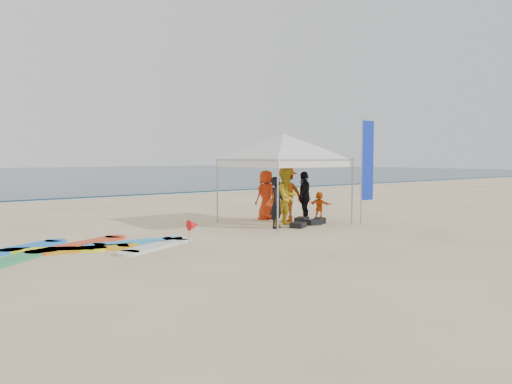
{
  "coord_description": "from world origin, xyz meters",
  "views": [
    {
      "loc": [
        -7.85,
        -8.96,
        2.22
      ],
      "look_at": [
        1.06,
        2.6,
        1.2
      ],
      "focal_mm": 35.0,
      "sensor_mm": 36.0,
      "label": 1
    }
  ],
  "objects": [
    {
      "name": "ground",
      "position": [
        0.0,
        0.0,
        0.0
      ],
      "size": [
        120.0,
        120.0,
        0.0
      ],
      "primitive_type": "plane",
      "color": "beige",
      "rests_on": "ground"
    },
    {
      "name": "shoreline_foam",
      "position": [
        0.0,
        18.2,
        0.0
      ],
      "size": [
        160.0,
        1.2,
        0.01
      ],
      "primitive_type": "cube",
      "color": "silver",
      "rests_on": "ground"
    },
    {
      "name": "person_black_a",
      "position": [
        2.12,
        2.9,
        0.8
      ],
      "size": [
        0.7,
        0.64,
        1.61
      ],
      "primitive_type": "imported",
      "rotation": [
        0.0,
        0.0,
        0.58
      ],
      "color": "black",
      "rests_on": "ground"
    },
    {
      "name": "person_yellow",
      "position": [
        2.8,
        3.21,
        0.93
      ],
      "size": [
        1.0,
        0.82,
        1.87
      ],
      "primitive_type": "imported",
      "rotation": [
        0.0,
        0.0,
        0.14
      ],
      "color": "gold",
      "rests_on": "ground"
    },
    {
      "name": "person_orange_a",
      "position": [
        3.39,
        3.9,
        0.96
      ],
      "size": [
        1.37,
        0.98,
        1.91
      ],
      "primitive_type": "imported",
      "rotation": [
        0.0,
        0.0,
        2.9
      ],
      "color": "#C55611",
      "rests_on": "ground"
    },
    {
      "name": "person_black_b",
      "position": [
        3.78,
        3.42,
        0.87
      ],
      "size": [
        1.09,
        0.89,
        1.74
      ],
      "primitive_type": "imported",
      "rotation": [
        0.0,
        0.0,
        3.69
      ],
      "color": "black",
      "rests_on": "ground"
    },
    {
      "name": "person_orange_b",
      "position": [
        3.23,
        4.81,
        0.88
      ],
      "size": [
        0.9,
        0.62,
        1.76
      ],
      "primitive_type": "imported",
      "rotation": [
        0.0,
        0.0,
        3.21
      ],
      "color": "red",
      "rests_on": "ground"
    },
    {
      "name": "person_seated",
      "position": [
        5.02,
        3.95,
        0.48
      ],
      "size": [
        0.46,
        0.94,
        0.97
      ],
      "primitive_type": "imported",
      "rotation": [
        0.0,
        0.0,
        1.77
      ],
      "color": "#DA5C13",
      "rests_on": "ground"
    },
    {
      "name": "canopy_tent",
      "position": [
        3.08,
        3.7,
        2.99
      ],
      "size": [
        4.55,
        4.55,
        3.43
      ],
      "color": "#A5A5A8",
      "rests_on": "ground"
    },
    {
      "name": "feather_flag",
      "position": [
        5.08,
        1.82,
        2.07
      ],
      "size": [
        0.59,
        0.04,
        3.52
      ],
      "color": "#A5A5A8",
      "rests_on": "ground"
    },
    {
      "name": "marker_pennant",
      "position": [
        -1.42,
        1.98,
        0.49
      ],
      "size": [
        0.28,
        0.28,
        0.64
      ],
      "color": "#A5A5A8",
      "rests_on": "ground"
    },
    {
      "name": "gear_pile",
      "position": [
        3.36,
        2.88,
        0.1
      ],
      "size": [
        1.7,
        1.15,
        0.22
      ],
      "color": "black",
      "rests_on": "ground"
    },
    {
      "name": "surfboard_spread",
      "position": [
        -3.95,
        3.02,
        0.03
      ],
      "size": [
        5.24,
        3.13,
        0.07
      ],
      "color": "#299ADC",
      "rests_on": "ground"
    }
  ]
}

